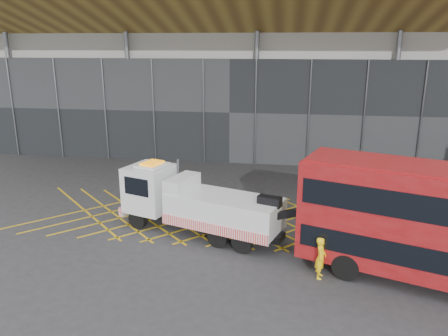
# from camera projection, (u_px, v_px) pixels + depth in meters

# --- Properties ---
(ground_plane) EXTENTS (120.00, 120.00, 0.00)m
(ground_plane) POSITION_uv_depth(u_px,v_px,m) (167.00, 215.00, 24.13)
(ground_plane) COLOR #2C2C2F
(road_markings) EXTENTS (21.56, 7.16, 0.01)m
(road_markings) POSITION_uv_depth(u_px,v_px,m) (209.00, 217.00, 23.80)
(road_markings) COLOR gold
(road_markings) RESTS_ON ground_plane
(construction_building) EXTENTS (55.00, 23.97, 18.00)m
(construction_building) POSITION_uv_depth(u_px,v_px,m) (239.00, 45.00, 38.88)
(construction_building) COLOR gray
(construction_building) RESTS_ON ground_plane
(recovery_truck) EXTENTS (9.60, 4.92, 3.39)m
(recovery_truck) POSITION_uv_depth(u_px,v_px,m) (194.00, 203.00, 21.53)
(recovery_truck) COLOR black
(recovery_truck) RESTS_ON ground_plane
(worker) EXTENTS (0.52, 0.70, 1.74)m
(worker) POSITION_uv_depth(u_px,v_px,m) (321.00, 258.00, 17.48)
(worker) COLOR yellow
(worker) RESTS_ON ground_plane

